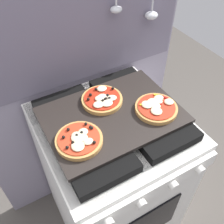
{
  "coord_description": "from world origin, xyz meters",
  "views": [
    {
      "loc": [
        -0.35,
        -0.62,
        1.65
      ],
      "look_at": [
        0.0,
        0.0,
        0.93
      ],
      "focal_mm": 40.95,
      "sensor_mm": 36.0,
      "label": 1
    }
  ],
  "objects_px": {
    "baking_tray": "(112,115)",
    "pizza_right": "(156,107)",
    "stove": "(112,175)",
    "pizza_left": "(79,140)",
    "pizza_center": "(103,99)"
  },
  "relations": [
    {
      "from": "baking_tray",
      "to": "pizza_right",
      "type": "relative_size",
      "value": 3.14
    },
    {
      "from": "stove",
      "to": "baking_tray",
      "type": "height_order",
      "value": "baking_tray"
    },
    {
      "from": "baking_tray",
      "to": "pizza_left",
      "type": "distance_m",
      "value": 0.19
    },
    {
      "from": "pizza_left",
      "to": "pizza_center",
      "type": "height_order",
      "value": "same"
    },
    {
      "from": "pizza_left",
      "to": "baking_tray",
      "type": "bearing_deg",
      "value": 20.94
    },
    {
      "from": "stove",
      "to": "pizza_left",
      "type": "distance_m",
      "value": 0.51
    },
    {
      "from": "pizza_center",
      "to": "pizza_left",
      "type": "bearing_deg",
      "value": -139.78
    },
    {
      "from": "pizza_center",
      "to": "stove",
      "type": "bearing_deg",
      "value": -92.31
    },
    {
      "from": "baking_tray",
      "to": "pizza_right",
      "type": "xyz_separation_m",
      "value": [
        0.17,
        -0.07,
        0.02
      ]
    },
    {
      "from": "baking_tray",
      "to": "pizza_center",
      "type": "distance_m",
      "value": 0.09
    },
    {
      "from": "stove",
      "to": "pizza_right",
      "type": "height_order",
      "value": "pizza_right"
    },
    {
      "from": "pizza_left",
      "to": "pizza_center",
      "type": "distance_m",
      "value": 0.23
    },
    {
      "from": "pizza_right",
      "to": "pizza_center",
      "type": "distance_m",
      "value": 0.22
    },
    {
      "from": "pizza_left",
      "to": "pizza_right",
      "type": "height_order",
      "value": "pizza_left"
    },
    {
      "from": "pizza_right",
      "to": "pizza_center",
      "type": "bearing_deg",
      "value": 137.1
    }
  ]
}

